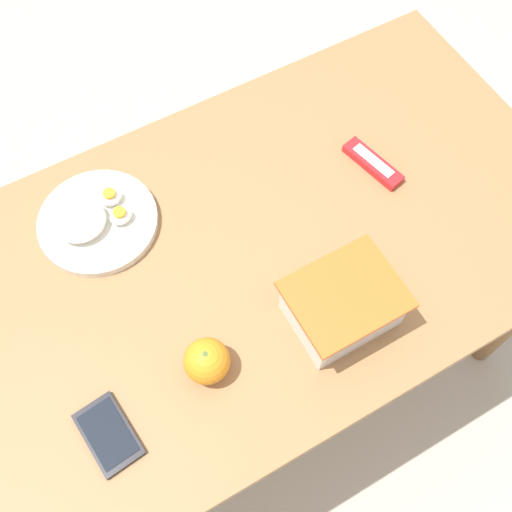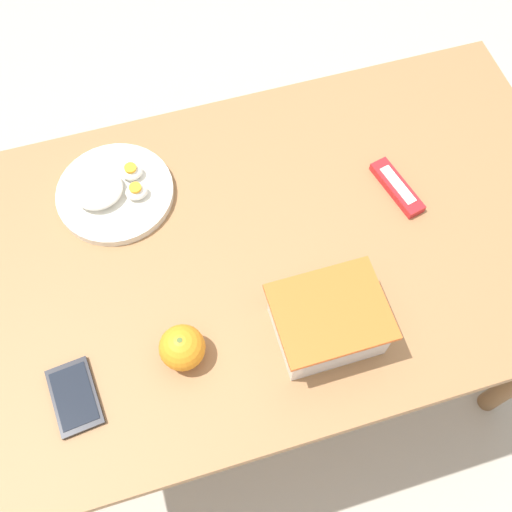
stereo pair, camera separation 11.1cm
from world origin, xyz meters
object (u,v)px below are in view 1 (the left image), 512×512
at_px(food_container, 342,306).
at_px(rice_plate, 95,221).
at_px(orange_fruit, 207,361).
at_px(candy_bar, 373,163).
at_px(cell_phone, 108,434).

bearing_deg(food_container, rice_plate, -51.54).
distance_m(orange_fruit, candy_bar, 0.54).
bearing_deg(rice_plate, orange_fruit, 99.25).
relative_size(rice_plate, cell_phone, 1.79).
bearing_deg(orange_fruit, candy_bar, -156.48).
distance_m(rice_plate, candy_bar, 0.57).
relative_size(food_container, orange_fruit, 2.37).
distance_m(food_container, cell_phone, 0.45).
distance_m(food_container, candy_bar, 0.34).
relative_size(food_container, cell_phone, 1.46).
bearing_deg(cell_phone, orange_fruit, -174.05).
height_order(orange_fruit, cell_phone, orange_fruit).
height_order(orange_fruit, rice_plate, orange_fruit).
xyz_separation_m(candy_bar, cell_phone, (0.69, 0.23, -0.00)).
xyz_separation_m(rice_plate, candy_bar, (-0.55, 0.15, -0.01)).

